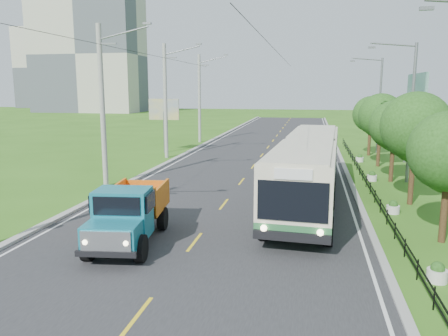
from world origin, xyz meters
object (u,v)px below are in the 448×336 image
(billboard_left, at_px, (164,113))
(streetlight_far, at_px, (378,102))
(tree_back, at_px, (371,116))
(billboard_right, at_px, (416,99))
(pole_far, at_px, (200,98))
(streetlight_mid, at_px, (409,108))
(planter_near, at_px, (393,208))
(dump_truck, at_px, (129,210))
(planter_mid, at_px, (372,177))
(tree_third, at_px, (416,130))
(bus, at_px, (309,164))
(pole_near, at_px, (103,106))
(planter_far, at_px, (360,159))
(pole_mid, at_px, (166,101))
(tree_fifth, at_px, (381,118))
(tree_fourth, at_px, (395,128))
(planter_front, at_px, (437,273))

(billboard_left, bearing_deg, streetlight_far, 11.23)
(tree_back, bearing_deg, billboard_right, -68.30)
(pole_far, distance_m, streetlight_mid, 26.80)
(planter_near, distance_m, billboard_left, 25.78)
(tree_back, xyz_separation_m, dump_truck, (-12.40, -26.66, -2.30))
(pole_far, bearing_deg, billboard_right, -32.30)
(planter_mid, bearing_deg, dump_truck, -127.51)
(planter_near, bearing_deg, tree_third, 59.59)
(planter_mid, relative_size, bus, 0.04)
(billboard_left, bearing_deg, bus, -49.10)
(pole_near, height_order, bus, pole_near)
(pole_far, distance_m, planter_far, 20.70)
(pole_mid, distance_m, tree_back, 18.89)
(tree_fifth, bearing_deg, tree_fourth, -90.00)
(tree_fourth, bearing_deg, streetlight_far, 86.75)
(pole_mid, xyz_separation_m, tree_back, (18.12, 5.14, -1.44))
(planter_front, xyz_separation_m, planter_far, (0.00, 24.00, 0.00))
(streetlight_mid, height_order, bus, streetlight_mid)
(pole_near, height_order, streetlight_far, pole_near)
(pole_mid, xyz_separation_m, tree_fourth, (18.12, -6.86, -1.51))
(tree_fourth, xyz_separation_m, planter_near, (-1.26, -8.14, -3.30))
(planter_mid, bearing_deg, tree_fifth, 78.44)
(planter_mid, bearing_deg, pole_far, 131.59)
(pole_mid, distance_m, planter_front, 28.92)
(pole_far, xyz_separation_m, planter_front, (16.86, -35.00, -4.81))
(pole_far, distance_m, bus, 28.26)
(tree_third, xyz_separation_m, dump_truck, (-12.40, -8.66, -2.64))
(pole_near, bearing_deg, planter_front, -33.12)
(tree_fifth, bearing_deg, tree_back, 90.00)
(streetlight_far, bearing_deg, bus, -107.24)
(planter_near, bearing_deg, pole_mid, 138.35)
(streetlight_far, bearing_deg, tree_fifth, -95.71)
(pole_far, bearing_deg, tree_third, -53.91)
(tree_third, bearing_deg, tree_back, 90.00)
(streetlight_mid, distance_m, billboard_left, 22.51)
(tree_back, distance_m, planter_near, 20.46)
(tree_fourth, bearing_deg, pole_mid, 159.26)
(tree_fourth, relative_size, planter_far, 8.06)
(tree_back, height_order, streetlight_mid, streetlight_mid)
(planter_front, relative_size, planter_near, 1.00)
(pole_near, xyz_separation_m, pole_mid, (0.00, 12.00, 0.00))
(billboard_left, xyz_separation_m, billboard_right, (21.80, -4.00, 1.48))
(tree_back, height_order, bus, tree_back)
(planter_far, height_order, bus, bus)
(tree_fourth, distance_m, streetlight_mid, 1.54)
(streetlight_far, distance_m, dump_truck, 31.62)
(streetlight_mid, xyz_separation_m, billboard_left, (-20.14, 10.00, -1.04))
(pole_mid, distance_m, billboard_left, 3.47)
(pole_near, relative_size, streetlight_far, 1.10)
(pole_near, relative_size, planter_near, 14.93)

